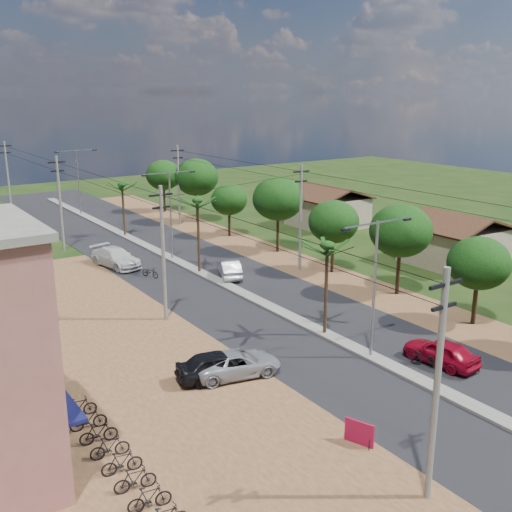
% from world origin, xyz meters
% --- Properties ---
extents(ground, '(160.00, 160.00, 0.00)m').
position_xyz_m(ground, '(0.00, 0.00, 0.00)').
color(ground, black).
rests_on(ground, ground).
extents(road, '(12.00, 110.00, 0.04)m').
position_xyz_m(road, '(0.00, 15.00, 0.02)').
color(road, black).
rests_on(road, ground).
extents(median, '(1.00, 90.00, 0.18)m').
position_xyz_m(median, '(0.00, 18.00, 0.09)').
color(median, '#605E56').
rests_on(median, ground).
extents(dirt_lot_west, '(18.00, 46.00, 0.04)m').
position_xyz_m(dirt_lot_west, '(-15.00, 8.00, 0.02)').
color(dirt_lot_west, '#523A1C').
rests_on(dirt_lot_west, ground).
extents(dirt_shoulder_east, '(5.00, 90.00, 0.03)m').
position_xyz_m(dirt_shoulder_east, '(8.50, 15.00, 0.01)').
color(dirt_shoulder_east, '#523A1C').
rests_on(dirt_shoulder_east, ground).
extents(house_east_near, '(7.60, 7.50, 4.60)m').
position_xyz_m(house_east_near, '(20.00, 10.00, 2.39)').
color(house_east_near, gray).
rests_on(house_east_near, ground).
extents(house_east_far, '(7.60, 7.50, 4.60)m').
position_xyz_m(house_east_far, '(21.00, 28.00, 2.39)').
color(house_east_far, gray).
rests_on(house_east_far, ground).
extents(tree_east_b, '(4.00, 4.00, 5.83)m').
position_xyz_m(tree_east_b, '(9.30, 0.00, 4.11)').
color(tree_east_b, black).
rests_on(tree_east_b, ground).
extents(tree_east_c, '(4.60, 4.60, 6.83)m').
position_xyz_m(tree_east_c, '(9.70, 7.00, 4.86)').
color(tree_east_c, black).
rests_on(tree_east_c, ground).
extents(tree_east_d, '(4.20, 4.20, 6.13)m').
position_xyz_m(tree_east_d, '(9.40, 14.00, 4.34)').
color(tree_east_d, black).
rests_on(tree_east_d, ground).
extents(tree_east_e, '(4.80, 4.80, 7.14)m').
position_xyz_m(tree_east_e, '(9.60, 22.00, 5.09)').
color(tree_east_e, black).
rests_on(tree_east_e, ground).
extents(tree_east_f, '(3.80, 3.80, 5.52)m').
position_xyz_m(tree_east_f, '(9.20, 30.00, 3.89)').
color(tree_east_f, black).
rests_on(tree_east_f, ground).
extents(tree_east_g, '(5.00, 5.00, 7.38)m').
position_xyz_m(tree_east_g, '(9.80, 38.00, 5.24)').
color(tree_east_g, black).
rests_on(tree_east_g, ground).
extents(tree_east_h, '(4.40, 4.40, 6.52)m').
position_xyz_m(tree_east_h, '(9.50, 46.00, 4.64)').
color(tree_east_h, black).
rests_on(tree_east_h, ground).
extents(palm_median_near, '(2.00, 2.00, 6.15)m').
position_xyz_m(palm_median_near, '(0.00, 4.00, 5.54)').
color(palm_median_near, black).
rests_on(palm_median_near, ground).
extents(palm_median_mid, '(2.00, 2.00, 6.55)m').
position_xyz_m(palm_median_mid, '(0.00, 20.00, 5.90)').
color(palm_median_mid, black).
rests_on(palm_median_mid, ground).
extents(palm_median_far, '(2.00, 2.00, 5.85)m').
position_xyz_m(palm_median_far, '(0.00, 36.00, 5.26)').
color(palm_median_far, black).
rests_on(palm_median_far, ground).
extents(streetlight_near, '(5.10, 0.18, 8.00)m').
position_xyz_m(streetlight_near, '(0.00, 0.00, 4.79)').
color(streetlight_near, gray).
rests_on(streetlight_near, ground).
extents(streetlight_mid, '(5.10, 0.18, 8.00)m').
position_xyz_m(streetlight_mid, '(0.00, 25.00, 4.79)').
color(streetlight_mid, gray).
rests_on(streetlight_mid, ground).
extents(streetlight_far, '(5.10, 0.18, 8.00)m').
position_xyz_m(streetlight_far, '(0.00, 50.00, 4.79)').
color(streetlight_far, gray).
rests_on(streetlight_far, ground).
extents(utility_pole_w_a, '(1.60, 0.24, 9.00)m').
position_xyz_m(utility_pole_w_a, '(-7.00, -10.00, 4.76)').
color(utility_pole_w_a, '#605E56').
rests_on(utility_pole_w_a, ground).
extents(utility_pole_w_b, '(1.60, 0.24, 9.00)m').
position_xyz_m(utility_pole_w_b, '(-7.00, 12.00, 4.76)').
color(utility_pole_w_b, '#605E56').
rests_on(utility_pole_w_b, ground).
extents(utility_pole_w_c, '(1.60, 0.24, 9.00)m').
position_xyz_m(utility_pole_w_c, '(-7.00, 34.00, 4.76)').
color(utility_pole_w_c, '#605E56').
rests_on(utility_pole_w_c, ground).
extents(utility_pole_w_d, '(1.60, 0.24, 9.00)m').
position_xyz_m(utility_pole_w_d, '(-7.00, 55.00, 4.76)').
color(utility_pole_w_d, '#605E56').
rests_on(utility_pole_w_d, ground).
extents(utility_pole_e_b, '(1.60, 0.24, 9.00)m').
position_xyz_m(utility_pole_e_b, '(7.50, 16.00, 4.76)').
color(utility_pole_e_b, '#605E56').
rests_on(utility_pole_e_b, ground).
extents(utility_pole_e_c, '(1.60, 0.24, 9.00)m').
position_xyz_m(utility_pole_e_c, '(7.50, 38.00, 4.76)').
color(utility_pole_e_c, '#605E56').
rests_on(utility_pole_e_c, ground).
extents(car_red_near, '(2.13, 4.42, 1.46)m').
position_xyz_m(car_red_near, '(2.59, -2.80, 0.73)').
color(car_red_near, maroon).
rests_on(car_red_near, ground).
extents(car_silver_mid, '(3.07, 4.57, 1.42)m').
position_xyz_m(car_silver_mid, '(1.50, 17.67, 0.71)').
color(car_silver_mid, '#999BA0').
rests_on(car_silver_mid, ground).
extents(car_white_far, '(3.27, 5.83, 1.60)m').
position_xyz_m(car_white_far, '(-5.00, 25.78, 0.80)').
color(car_white_far, beige).
rests_on(car_white_far, ground).
extents(car_parked_silver, '(5.15, 3.19, 1.33)m').
position_xyz_m(car_parked_silver, '(-7.50, 2.46, 0.67)').
color(car_parked_silver, '#999BA0').
rests_on(car_parked_silver, ground).
extents(car_parked_dark, '(4.71, 2.60, 1.52)m').
position_xyz_m(car_parked_dark, '(-8.51, 2.69, 0.76)').
color(car_parked_dark, black).
rests_on(car_parked_dark, ground).
extents(moto_rider_east, '(1.28, 1.87, 0.93)m').
position_xyz_m(moto_rider_east, '(1.64, -2.63, 0.47)').
color(moto_rider_east, black).
rests_on(moto_rider_east, ground).
extents(moto_rider_west_a, '(1.20, 1.82, 0.91)m').
position_xyz_m(moto_rider_west_a, '(-3.90, 21.19, 0.45)').
color(moto_rider_west_a, black).
rests_on(moto_rider_west_a, ground).
extents(moto_rider_west_b, '(0.64, 1.61, 0.94)m').
position_xyz_m(moto_rider_west_b, '(-5.00, 30.00, 0.47)').
color(moto_rider_west_b, black).
rests_on(moto_rider_west_b, ground).
extents(roadside_sign, '(0.57, 1.29, 1.12)m').
position_xyz_m(roadside_sign, '(-6.66, -6.00, 0.56)').
color(roadside_sign, maroon).
rests_on(roadside_sign, ground).
extents(parked_scooter_row, '(1.72, 11.13, 1.00)m').
position_xyz_m(parked_scooter_row, '(-15.85, -2.18, 0.50)').
color(parked_scooter_row, black).
rests_on(parked_scooter_row, ground).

